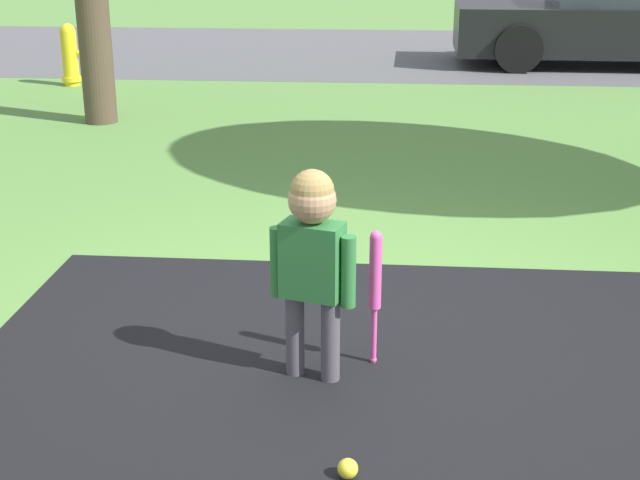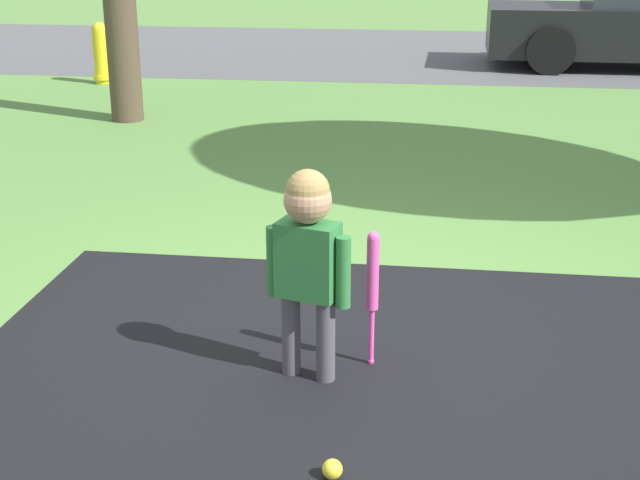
# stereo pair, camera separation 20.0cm
# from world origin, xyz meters

# --- Properties ---
(ground_plane) EXTENTS (60.00, 60.00, 0.00)m
(ground_plane) POSITION_xyz_m (0.00, 0.00, 0.00)
(ground_plane) COLOR #5B8C42
(street_strip) EXTENTS (40.00, 6.00, 0.01)m
(street_strip) POSITION_xyz_m (0.00, 10.51, 0.00)
(street_strip) COLOR #59595B
(street_strip) RESTS_ON ground
(child) EXTENTS (0.39, 0.22, 0.99)m
(child) POSITION_xyz_m (-0.15, -0.45, 0.65)
(child) COLOR #4C4751
(child) RESTS_ON ground
(baseball_bat) EXTENTS (0.06, 0.06, 0.67)m
(baseball_bat) POSITION_xyz_m (0.13, -0.29, 0.44)
(baseball_bat) COLOR #E54CA5
(baseball_bat) RESTS_ON ground
(sports_ball) EXTENTS (0.08, 0.08, 0.08)m
(sports_ball) POSITION_xyz_m (0.06, -1.24, 0.04)
(sports_ball) COLOR yellow
(sports_ball) RESTS_ON ground
(fire_hydrant) EXTENTS (0.28, 0.25, 0.78)m
(fire_hydrant) POSITION_xyz_m (-3.94, 7.02, 0.38)
(fire_hydrant) COLOR yellow
(fire_hydrant) RESTS_ON ground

